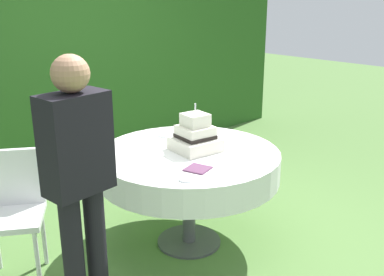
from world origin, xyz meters
TOP-DOWN VIEW (x-y plane):
  - ground_plane at (0.00, 0.00)m, footprint 20.00×20.00m
  - foliage_hedge at (0.00, 2.25)m, footprint 6.76×0.48m
  - cake_table at (0.00, 0.00)m, footprint 1.36×1.36m
  - wedding_cake at (0.06, -0.01)m, footprint 0.35×0.35m
  - serving_plate_near at (0.11, 0.42)m, footprint 0.12×0.12m
  - serving_plate_far at (-0.37, -0.39)m, footprint 0.10×0.10m
  - napkin_stack at (-0.20, -0.31)m, footprint 0.19×0.19m
  - garden_chair at (-1.15, 0.50)m, footprint 0.55×0.55m
  - standing_person at (-1.03, -0.25)m, footprint 0.38×0.24m

SIDE VIEW (x-z plane):
  - ground_plane at x=0.00m, z-range 0.00..0.00m
  - garden_chair at x=-1.15m, z-range 0.10..0.99m
  - cake_table at x=0.00m, z-range 0.28..1.05m
  - napkin_stack at x=-0.20m, z-range 0.77..0.78m
  - serving_plate_near at x=0.11m, z-range 0.77..0.78m
  - serving_plate_far at x=-0.37m, z-range 0.77..0.78m
  - wedding_cake at x=0.06m, z-range 0.70..1.06m
  - standing_person at x=-1.03m, z-range 0.13..1.73m
  - foliage_hedge at x=0.00m, z-range 0.00..2.57m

